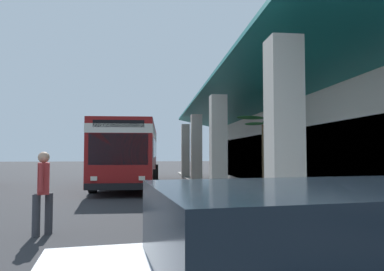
% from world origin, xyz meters
% --- Properties ---
extents(ground, '(120.00, 120.00, 0.00)m').
position_xyz_m(ground, '(0.00, 8.00, 0.00)').
color(ground, '#2D2D30').
extents(curb_strip, '(29.69, 0.50, 0.12)m').
position_xyz_m(curb_strip, '(0.72, 3.41, 0.06)').
color(curb_strip, '#9E998E').
rests_on(curb_strip, ground).
extents(transit_bus, '(11.27, 3.01, 3.34)m').
position_xyz_m(transit_bus, '(-3.27, -0.11, 1.85)').
color(transit_bus, maroon).
rests_on(transit_bus, ground).
extents(pedestrian, '(0.69, 0.36, 1.72)m').
position_xyz_m(pedestrian, '(8.21, -1.22, 0.97)').
color(pedestrian, '#38383D').
rests_on(pedestrian, ground).
extents(potted_palm, '(1.51, 2.09, 3.02)m').
position_xyz_m(potted_palm, '(3.77, 4.96, 0.70)').
color(potted_palm, '#4C4742').
rests_on(potted_palm, ground).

